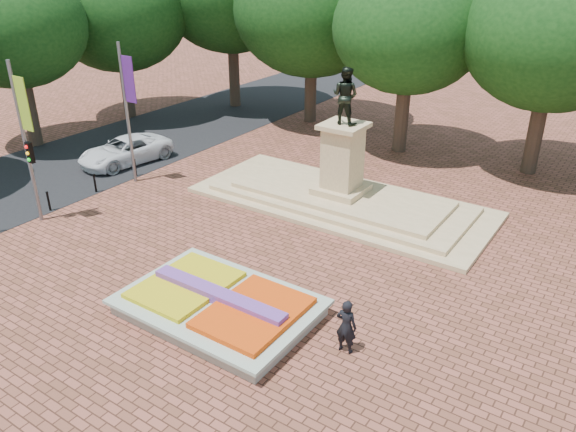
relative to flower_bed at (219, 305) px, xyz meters
The scene contains 10 objects.
ground 2.28m from the flower_bed, 117.19° to the left, with size 90.00×90.00×0.00m, color brown.
asphalt_street 17.49m from the flower_bed, 156.41° to the left, with size 9.00×90.00×0.02m, color black.
flower_bed is the anchor object (origin of this frame).
monument 10.07m from the flower_bed, 95.87° to the left, with size 14.00×6.00×6.40m.
tree_row_back 21.01m from the flower_bed, 86.26° to the left, with size 44.80×8.80×10.43m.
tree_row_street 22.40m from the flower_bed, 162.01° to the left, with size 8.40×25.40×9.98m.
banner_poles 11.66m from the flower_bed, behind, with size 0.88×11.17×7.00m.
bollard_row 11.74m from the flower_bed, behind, with size 0.12×13.12×0.98m.
van 15.90m from the flower_bed, 149.45° to the left, with size 2.41×5.22×1.45m, color silver.
pedestrian 4.42m from the flower_bed, ahead, with size 0.65×0.43×1.79m, color black.
Camera 1 is at (11.48, -13.43, 11.05)m, focal length 35.00 mm.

